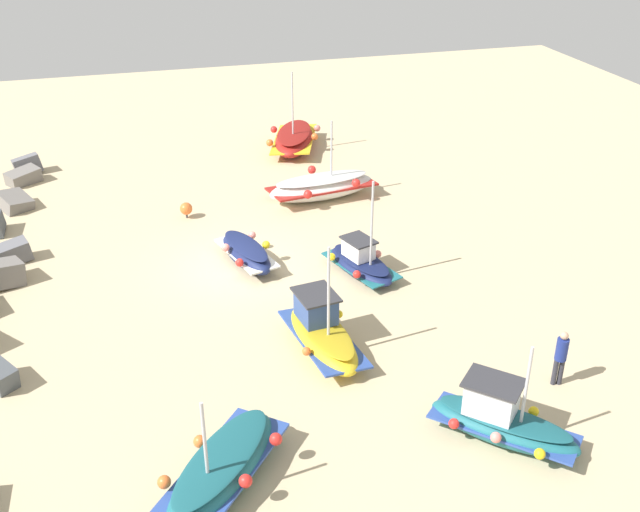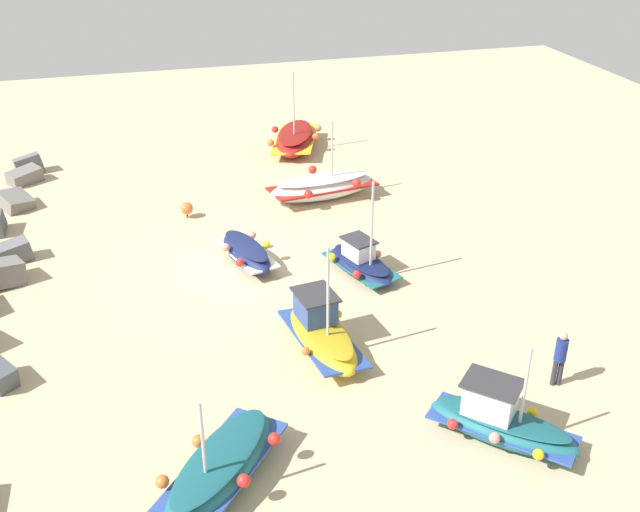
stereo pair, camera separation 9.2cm
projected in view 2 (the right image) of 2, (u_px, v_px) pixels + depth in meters
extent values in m
plane|color=#C6B289|center=(241.00, 266.00, 26.33)|extent=(57.08, 57.08, 0.00)
ellipsoid|color=white|center=(322.00, 187.00, 31.43)|extent=(2.49, 4.82, 1.07)
cube|color=maroon|center=(322.00, 186.00, 31.40)|extent=(2.47, 4.64, 0.21)
ellipsoid|color=beige|center=(322.00, 179.00, 31.24)|extent=(2.14, 4.23, 0.27)
cylinder|color=#B7B7BC|center=(332.00, 149.00, 30.81)|extent=(0.08, 0.08, 2.35)
sphere|color=red|center=(357.00, 183.00, 30.78)|extent=(0.35, 0.35, 0.35)
sphere|color=red|center=(313.00, 170.00, 32.07)|extent=(0.35, 0.35, 0.35)
sphere|color=red|center=(308.00, 194.00, 30.07)|extent=(0.35, 0.35, 0.35)
ellipsoid|color=#1E6670|center=(221.00, 470.00, 16.98)|extent=(3.99, 3.68, 0.87)
cube|color=#2D4C9E|center=(221.00, 468.00, 16.96)|extent=(3.91, 3.61, 0.07)
ellipsoid|color=#1A565F|center=(220.00, 457.00, 16.81)|extent=(3.52, 3.23, 0.14)
cylinder|color=#B7B7BC|center=(203.00, 438.00, 15.87)|extent=(0.08, 0.08, 1.89)
sphere|color=orange|center=(162.00, 482.00, 16.30)|extent=(0.30, 0.30, 0.30)
sphere|color=red|center=(244.00, 481.00, 16.25)|extent=(0.30, 0.30, 0.30)
sphere|color=orange|center=(198.00, 441.00, 17.45)|extent=(0.30, 0.30, 0.30)
sphere|color=red|center=(274.00, 439.00, 17.39)|extent=(0.30, 0.30, 0.30)
ellipsoid|color=#1E6670|center=(502.00, 428.00, 18.33)|extent=(3.49, 3.50, 0.79)
cube|color=#2D4C9E|center=(503.00, 427.00, 18.31)|extent=(3.39, 3.40, 0.14)
ellipsoid|color=#1A565F|center=(504.00, 419.00, 18.19)|extent=(3.05, 3.06, 0.19)
cube|color=silver|center=(491.00, 398.00, 18.13)|extent=(1.45, 1.45, 0.84)
cube|color=#333338|center=(493.00, 383.00, 17.92)|extent=(1.69, 1.69, 0.06)
cylinder|color=#B7B7BC|center=(525.00, 386.00, 17.50)|extent=(0.08, 0.08, 2.15)
sphere|color=yellow|center=(538.00, 454.00, 17.25)|extent=(0.26, 0.26, 0.26)
sphere|color=yellow|center=(533.00, 412.00, 18.55)|extent=(0.26, 0.26, 0.26)
sphere|color=#EA7F75|center=(495.00, 438.00, 17.68)|extent=(0.26, 0.26, 0.26)
sphere|color=yellow|center=(492.00, 398.00, 18.99)|extent=(0.26, 0.26, 0.26)
sphere|color=red|center=(453.00, 424.00, 18.13)|extent=(0.26, 0.26, 0.26)
ellipsoid|color=maroon|center=(295.00, 140.00, 36.79)|extent=(4.88, 3.29, 1.00)
cube|color=gold|center=(295.00, 139.00, 36.77)|extent=(4.72, 3.25, 0.18)
ellipsoid|color=maroon|center=(295.00, 132.00, 36.62)|extent=(4.28, 2.86, 0.24)
cylinder|color=#B7B7BC|center=(294.00, 103.00, 35.52)|extent=(0.08, 0.08, 2.98)
sphere|color=orange|center=(271.00, 143.00, 35.70)|extent=(0.33, 0.33, 0.33)
sphere|color=orange|center=(316.00, 137.00, 36.22)|extent=(0.33, 0.33, 0.33)
sphere|color=red|center=(275.00, 129.00, 37.04)|extent=(0.33, 0.33, 0.33)
sphere|color=#EA7F75|center=(318.00, 128.00, 37.66)|extent=(0.33, 0.33, 0.33)
ellipsoid|color=navy|center=(361.00, 266.00, 25.77)|extent=(3.35, 2.14, 0.60)
cube|color=#1E6670|center=(361.00, 265.00, 25.76)|extent=(3.24, 2.14, 0.08)
ellipsoid|color=#151E45|center=(361.00, 260.00, 25.66)|extent=(2.95, 1.87, 0.12)
cube|color=white|center=(359.00, 249.00, 25.61)|extent=(1.16, 1.01, 0.62)
cube|color=#333338|center=(359.00, 240.00, 25.45)|extent=(1.35, 1.17, 0.06)
cylinder|color=#B7B7BC|center=(372.00, 224.00, 24.55)|extent=(0.08, 0.08, 3.01)
sphere|color=red|center=(357.00, 274.00, 24.78)|extent=(0.27, 0.27, 0.27)
sphere|color=#EA7F75|center=(378.00, 254.00, 26.01)|extent=(0.27, 0.27, 0.27)
sphere|color=yellow|center=(332.00, 257.00, 25.84)|extent=(0.27, 0.27, 0.27)
ellipsoid|color=navy|center=(246.00, 254.00, 26.35)|extent=(3.32, 1.86, 0.77)
cube|color=white|center=(246.00, 253.00, 26.33)|extent=(3.21, 1.87, 0.06)
ellipsoid|color=#151E45|center=(246.00, 246.00, 26.20)|extent=(2.92, 1.63, 0.12)
sphere|color=#EA7F75|center=(252.00, 235.00, 27.17)|extent=(0.28, 0.28, 0.28)
sphere|color=#EA7F75|center=(226.00, 247.00, 26.13)|extent=(0.28, 0.28, 0.28)
sphere|color=yellow|center=(266.00, 245.00, 26.29)|extent=(0.28, 0.28, 0.28)
sphere|color=red|center=(240.00, 262.00, 25.33)|extent=(0.28, 0.28, 0.28)
ellipsoid|color=gold|center=(323.00, 339.00, 21.66)|extent=(3.88, 1.92, 0.86)
cube|color=#2D4C9E|center=(323.00, 338.00, 21.65)|extent=(3.73, 1.91, 0.16)
ellipsoid|color=gold|center=(323.00, 330.00, 21.51)|extent=(3.41, 1.65, 0.20)
cube|color=#2D4784|center=(315.00, 307.00, 21.72)|extent=(1.25, 1.09, 0.80)
cube|color=#333338|center=(315.00, 294.00, 21.52)|extent=(1.45, 1.27, 0.06)
cylinder|color=#B7B7BC|center=(328.00, 292.00, 20.55)|extent=(0.08, 0.08, 2.76)
sphere|color=orange|center=(306.00, 351.00, 20.76)|extent=(0.25, 0.25, 0.25)
sphere|color=yellow|center=(338.00, 314.00, 22.34)|extent=(0.25, 0.25, 0.25)
cylinder|color=#2D2D38|center=(560.00, 372.00, 20.25)|extent=(0.14, 0.14, 0.81)
cylinder|color=#2D2D38|center=(554.00, 372.00, 20.25)|extent=(0.14, 0.14, 0.81)
cylinder|color=navy|center=(561.00, 350.00, 19.91)|extent=(0.32, 0.32, 0.64)
sphere|color=tan|center=(564.00, 336.00, 19.71)|extent=(0.22, 0.22, 0.22)
cube|color=slate|center=(3.00, 273.00, 25.12)|extent=(1.53, 1.58, 1.04)
cube|color=slate|center=(14.00, 252.00, 26.57)|extent=(1.08, 1.34, 0.84)
cube|color=slate|center=(16.00, 202.00, 30.58)|extent=(1.73, 1.67, 0.93)
cube|color=slate|center=(25.00, 176.00, 32.96)|extent=(1.51, 1.61, 0.79)
cube|color=slate|center=(29.00, 165.00, 33.96)|extent=(1.11, 1.41, 1.07)
cylinder|color=#3F3F42|center=(187.00, 216.00, 29.87)|extent=(0.08, 0.08, 0.15)
sphere|color=orange|center=(187.00, 208.00, 29.71)|extent=(0.49, 0.49, 0.49)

